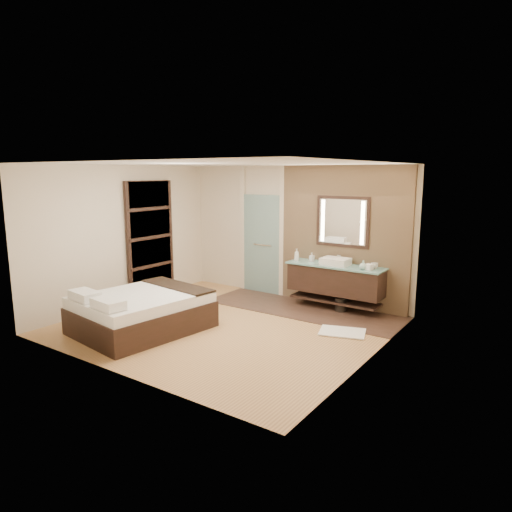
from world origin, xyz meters
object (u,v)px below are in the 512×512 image
Objects in this scene: mirror_unit at (342,222)px; bed at (142,312)px; waste_bin at (341,305)px; vanity at (335,280)px.

mirror_unit is 3.99m from bed.
vanity is at bearing 156.58° from waste_bin.
bed is 8.11× the size of waste_bin.
mirror_unit is at bearing 63.23° from bed.
vanity is 6.96× the size of waste_bin.
bed reaches higher than waste_bin.
mirror_unit is 1.56m from waste_bin.
bed is 3.61m from waste_bin.
vanity is 0.86× the size of bed.
vanity is at bearing 61.06° from bed.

